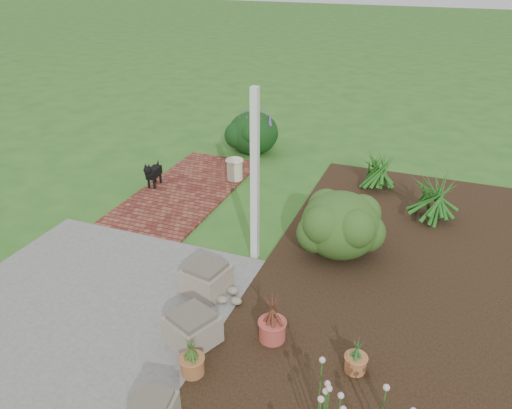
% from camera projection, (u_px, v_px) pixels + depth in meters
% --- Properties ---
extents(ground, '(80.00, 80.00, 0.00)m').
position_uv_depth(ground, '(233.00, 256.00, 7.31)').
color(ground, '#2D621F').
rests_on(ground, ground).
extents(concrete_patio, '(3.50, 3.50, 0.04)m').
position_uv_depth(concrete_patio, '(86.00, 306.00, 6.25)').
color(concrete_patio, slate).
rests_on(concrete_patio, ground).
extents(brick_path, '(1.60, 3.50, 0.04)m').
position_uv_depth(brick_path, '(187.00, 190.00, 9.30)').
color(brick_path, '#5C211D').
rests_on(brick_path, ground).
extents(garden_bed, '(4.00, 7.00, 0.03)m').
position_uv_depth(garden_bed, '(413.00, 273.00, 6.91)').
color(garden_bed, black).
rests_on(garden_bed, ground).
extents(veranda_post, '(0.10, 0.10, 2.50)m').
position_uv_depth(veranda_post, '(255.00, 179.00, 6.73)').
color(veranda_post, white).
rests_on(veranda_post, ground).
extents(stone_trough_mid, '(0.65, 0.65, 0.33)m').
position_uv_depth(stone_trough_mid, '(193.00, 330.00, 5.59)').
color(stone_trough_mid, '#746B57').
rests_on(stone_trough_mid, concrete_patio).
extents(stone_trough_far, '(0.59, 0.59, 0.34)m').
position_uv_depth(stone_trough_far, '(207.00, 280.00, 6.43)').
color(stone_trough_far, gray).
rests_on(stone_trough_far, concrete_patio).
extents(black_dog, '(0.20, 0.56, 0.48)m').
position_uv_depth(black_dog, '(153.00, 172.00, 9.27)').
color(black_dog, black).
rests_on(black_dog, brick_path).
extents(cream_ceramic_urn, '(0.34, 0.34, 0.40)m').
position_uv_depth(cream_ceramic_urn, '(235.00, 170.00, 9.60)').
color(cream_ceramic_urn, beige).
rests_on(cream_ceramic_urn, brick_path).
extents(evergreen_shrub, '(1.20, 1.20, 0.97)m').
position_uv_depth(evergreen_shrub, '(340.00, 223.00, 7.14)').
color(evergreen_shrub, '#1C4013').
rests_on(evergreen_shrub, garden_bed).
extents(agapanthus_clump_back, '(1.09, 1.09, 0.89)m').
position_uv_depth(agapanthus_clump_back, '(433.00, 194.00, 8.09)').
color(agapanthus_clump_back, '#1A3D10').
rests_on(agapanthus_clump_back, garden_bed).
extents(agapanthus_clump_front, '(1.16, 1.16, 0.85)m').
position_uv_depth(agapanthus_clump_front, '(378.00, 167.00, 9.15)').
color(agapanthus_clump_front, '#173A0F').
rests_on(agapanthus_clump_front, garden_bed).
extents(terracotta_pot_bronze, '(0.35, 0.35, 0.25)m').
position_uv_depth(terracotta_pot_bronze, '(272.00, 330.00, 5.66)').
color(terracotta_pot_bronze, '#B4473D').
rests_on(terracotta_pot_bronze, garden_bed).
extents(terracotta_pot_small_left, '(0.28, 0.28, 0.19)m').
position_uv_depth(terracotta_pot_small_left, '(355.00, 363.00, 5.24)').
color(terracotta_pot_small_left, '#B1693B').
rests_on(terracotta_pot_small_left, garden_bed).
extents(terracotta_pot_small_right, '(0.32, 0.32, 0.21)m').
position_uv_depth(terracotta_pot_small_right, '(192.00, 365.00, 5.20)').
color(terracotta_pot_small_right, '#A16336').
rests_on(terracotta_pot_small_right, garden_bed).
extents(purple_flowering_bush, '(1.31, 1.31, 0.94)m').
position_uv_depth(purple_flowering_bush, '(253.00, 132.00, 10.92)').
color(purple_flowering_bush, black).
rests_on(purple_flowering_bush, ground).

